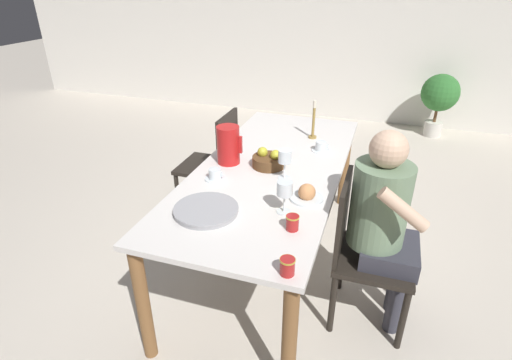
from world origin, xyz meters
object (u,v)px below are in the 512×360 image
object	(u,v)px
person_seated	(384,217)
candlestick_tall	(313,124)
teacup_near_person	(215,175)
potted_plant	(440,96)
wine_glass_juice	(285,190)
fruit_bowl	(269,160)
chair_person_side	(362,249)
wine_glass_water	(285,158)
teacup_across	(321,147)
jam_jar_amber	(287,266)
serving_tray	(206,210)
jam_jar_red	(292,222)
red_pitcher	(228,145)
chair_opposite	(214,162)
bread_plate	(307,194)

from	to	relation	value
person_seated	candlestick_tall	world-z (taller)	person_seated
teacup_near_person	potted_plant	xyz separation A→B (m)	(1.50, 3.30, -0.26)
wine_glass_juice	fruit_bowl	world-z (taller)	wine_glass_juice
chair_person_side	person_seated	size ratio (longest dim) A/B	0.76
candlestick_tall	wine_glass_water	bearing A→B (deg)	-92.44
teacup_near_person	teacup_across	xyz separation A→B (m)	(0.51, 0.62, 0.00)
wine_glass_water	jam_jar_amber	bearing A→B (deg)	-74.38
teacup_across	person_seated	bearing A→B (deg)	-54.48
serving_tray	jam_jar_red	xyz separation A→B (m)	(0.45, -0.01, 0.03)
chair_person_side	potted_plant	world-z (taller)	chair_person_side
serving_tray	jam_jar_amber	xyz separation A→B (m)	(0.51, -0.32, 0.03)
candlestick_tall	serving_tray	bearing A→B (deg)	-104.35
teacup_near_person	candlestick_tall	xyz separation A→B (m)	(0.41, 0.84, 0.08)
red_pitcher	fruit_bowl	xyz separation A→B (m)	(0.26, 0.02, -0.08)
red_pitcher	jam_jar_red	xyz separation A→B (m)	(0.57, -0.61, -0.08)
red_pitcher	serving_tray	distance (m)	0.62
wine_glass_water	teacup_near_person	xyz separation A→B (m)	(-0.38, -0.14, -0.11)
fruit_bowl	person_seated	bearing A→B (deg)	-21.83
teacup_near_person	candlestick_tall	distance (m)	0.94
red_pitcher	wine_glass_juice	bearing A→B (deg)	-43.85
chair_opposite	potted_plant	bearing A→B (deg)	-36.33
serving_tray	candlestick_tall	xyz separation A→B (m)	(0.31, 1.20, 0.09)
person_seated	jam_jar_red	distance (m)	0.55
bread_plate	jam_jar_amber	bearing A→B (deg)	-85.26
red_pitcher	bread_plate	xyz separation A→B (m)	(0.57, -0.31, -0.09)
red_pitcher	jam_jar_amber	world-z (taller)	red_pitcher
chair_person_side	jam_jar_red	distance (m)	0.56
wine_glass_juice	candlestick_tall	bearing A→B (deg)	93.51
chair_opposite	jam_jar_red	world-z (taller)	chair_opposite
bread_plate	teacup_near_person	bearing A→B (deg)	173.83
serving_tray	fruit_bowl	distance (m)	0.64
chair_opposite	bread_plate	xyz separation A→B (m)	(0.92, -0.83, 0.31)
jam_jar_amber	candlestick_tall	world-z (taller)	candlestick_tall
fruit_bowl	red_pitcher	bearing A→B (deg)	-174.78
red_pitcher	jam_jar_red	world-z (taller)	red_pitcher
chair_person_side	teacup_near_person	size ratio (longest dim) A/B	7.08
candlestick_tall	potted_plant	size ratio (longest dim) A/B	0.36
candlestick_tall	potted_plant	bearing A→B (deg)	66.13
wine_glass_water	teacup_near_person	bearing A→B (deg)	-159.78
wine_glass_water	teacup_near_person	size ratio (longest dim) A/B	1.46
serving_tray	jam_jar_red	distance (m)	0.45
jam_jar_red	jam_jar_amber	bearing A→B (deg)	-79.83
wine_glass_juice	candlestick_tall	world-z (taller)	candlestick_tall
red_pitcher	jam_jar_red	distance (m)	0.84
bread_plate	potted_plant	xyz separation A→B (m)	(0.94, 3.36, -0.26)
chair_person_side	person_seated	xyz separation A→B (m)	(0.09, 0.01, 0.22)
chair_opposite	jam_jar_amber	world-z (taller)	chair_opposite
person_seated	candlestick_tall	size ratio (longest dim) A/B	4.15
jam_jar_amber	fruit_bowl	xyz separation A→B (m)	(-0.37, 0.95, 0.00)
person_seated	teacup_near_person	world-z (taller)	person_seated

